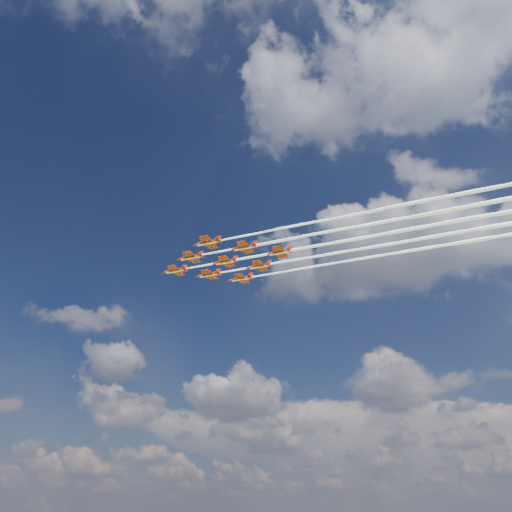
% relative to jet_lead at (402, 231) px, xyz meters
% --- Properties ---
extents(jet_lead, '(152.68, 24.06, 2.35)m').
position_rel_jet_lead_xyz_m(jet_lead, '(0.00, 0.00, 0.00)').
color(jet_lead, '#B9200A').
extents(jet_row2_port, '(152.68, 24.06, 2.35)m').
position_rel_jet_lead_xyz_m(jet_row2_port, '(9.94, -5.44, 0.00)').
color(jet_row2_port, '#B9200A').
extents(jet_row2_starb, '(152.68, 24.06, 2.35)m').
position_rel_jet_lead_xyz_m(jet_row2_starb, '(8.22, 7.80, 0.00)').
color(jet_row2_starb, '#B9200A').
extents(jet_row3_port, '(152.68, 24.06, 2.35)m').
position_rel_jet_lead_xyz_m(jet_row3_port, '(19.88, -10.87, 0.00)').
color(jet_row3_port, '#B9200A').
extents(jet_row3_centre, '(152.68, 24.06, 2.35)m').
position_rel_jet_lead_xyz_m(jet_row3_centre, '(18.16, 2.37, 0.00)').
color(jet_row3_centre, '#B9200A').
extents(jet_row3_starb, '(152.68, 24.06, 2.35)m').
position_rel_jet_lead_xyz_m(jet_row3_starb, '(16.43, 15.61, 0.00)').
color(jet_row3_starb, '#B9200A').
extents(jet_row4_port, '(152.68, 24.06, 2.35)m').
position_rel_jet_lead_xyz_m(jet_row4_port, '(28.10, -3.07, 0.00)').
color(jet_row4_port, '#B9200A').
extents(jet_row4_starb, '(152.68, 24.06, 2.35)m').
position_rel_jet_lead_xyz_m(jet_row4_starb, '(26.37, 10.17, 0.00)').
color(jet_row4_starb, '#B9200A').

